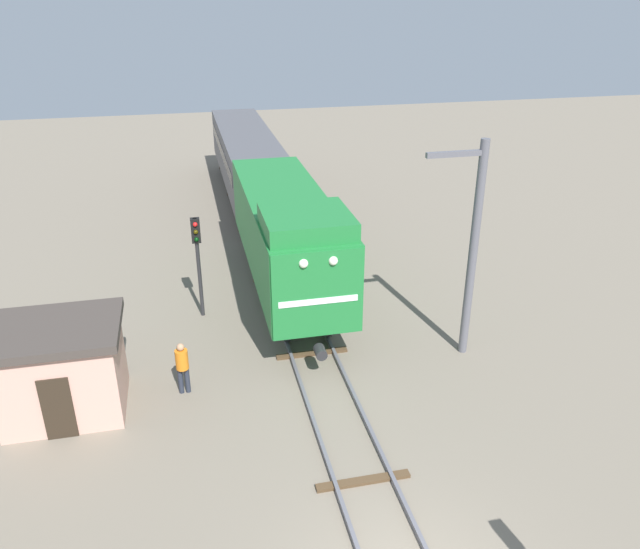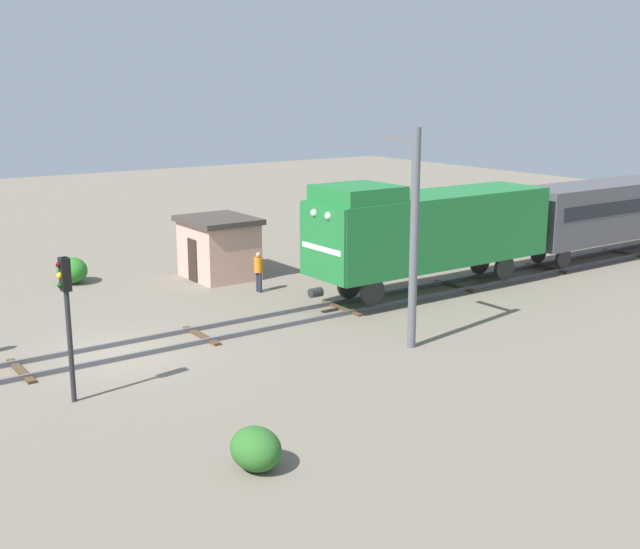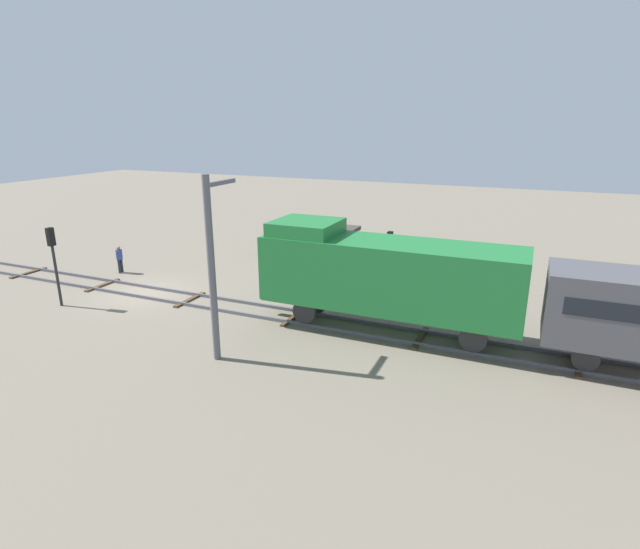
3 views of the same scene
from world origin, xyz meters
The scene contains 6 objects.
locomotive centered at (0.00, 13.46, 2.77)m, with size 2.90×11.60×4.60m.
passenger_car_leading centered at (0.00, 26.80, 2.52)m, with size 2.84×14.00×3.66m.
traffic_signal_mid centered at (-3.40, 12.70, 2.68)m, with size 0.32×0.34×3.83m.
worker_by_signal centered at (-4.20, 7.88, 1.00)m, with size 0.38×0.38×1.70m.
catenary_mast centered at (4.93, 8.20, 3.83)m, with size 1.94×0.28×7.19m.
relay_hut centered at (-7.50, 7.79, 1.39)m, with size 3.50×2.90×2.74m.
Camera 1 is at (-3.68, -8.30, 11.19)m, focal length 35.00 mm.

